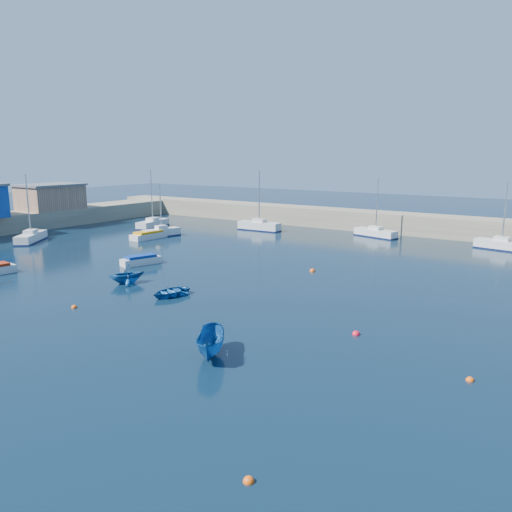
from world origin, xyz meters
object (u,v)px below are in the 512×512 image
Objects in this scene: sailboat_6 at (376,233)px; sailboat_3 at (161,232)px; dinghy_center at (170,292)px; sailboat_7 at (502,245)px; motorboat_1 at (141,260)px; sailboat_5 at (259,226)px; dinghy_left at (126,274)px; sailboat_4 at (153,223)px; sailboat_2 at (31,237)px; motorboat_2 at (149,235)px; dinghy_right at (211,344)px; brick_shed_a at (51,198)px.

sailboat_3 is at bearing 138.94° from sailboat_6.
sailboat_6 is 34.54m from dinghy_center.
motorboat_1 is at bearing 146.10° from sailboat_7.
sailboat_5 reaches higher than dinghy_left.
sailboat_2 is at bearing -114.27° from sailboat_4.
sailboat_5 reaches higher than sailboat_6.
motorboat_2 reaches higher than motorboat_1.
motorboat_2 is at bearing 6.34° from sailboat_2.
motorboat_2 is at bearing 142.21° from sailboat_6.
dinghy_left is (24.64, -7.01, 0.19)m from sailboat_2.
sailboat_4 is 10.11m from motorboat_2.
sailboat_4 is at bearing 155.83° from sailboat_3.
dinghy_right reaches higher than motorboat_1.
sailboat_5 reaches higher than sailboat_3.
motorboat_1 is at bearing -60.47° from sailboat_4.
brick_shed_a is at bearing -177.83° from motorboat_2.
motorboat_1 is 14.98m from motorboat_2.
dinghy_center is at bearing -15.36° from motorboat_1.
motorboat_1 is at bearing 171.11° from sailboat_6.
sailboat_2 is 1.08× the size of sailboat_7.
sailboat_3 is at bearing 4.89° from brick_shed_a.
sailboat_6 is 42.10m from dinghy_right.
dinghy_left is at bearing 156.11° from sailboat_7.
motorboat_2 is at bearing -0.94° from brick_shed_a.
sailboat_4 is 1.00× the size of sailboat_5.
motorboat_1 is 7.06m from dinghy_left.
dinghy_center is (-2.74, -34.43, -0.23)m from sailboat_6.
sailboat_2 is at bearing -171.25° from dinghy_left.
dinghy_right is (6.95, -41.52, 0.16)m from sailboat_6.
dinghy_center is at bearing -169.25° from sailboat_6.
sailboat_4 is at bearing 156.47° from dinghy_left.
sailboat_7 reaches higher than motorboat_2.
dinghy_center is (-17.41, -33.81, -0.27)m from sailboat_7.
sailboat_7 is at bearing 72.34° from dinghy_center.
sailboat_6 is at bearing 67.16° from dinghy_right.
sailboat_7 is at bearing 34.38° from sailboat_3.
sailboat_5 is 2.24× the size of dinghy_right.
brick_shed_a is at bearing -165.66° from sailboat_4.
sailboat_3 is 0.82× the size of sailboat_5.
motorboat_2 is (-10.28, 10.89, 0.03)m from motorboat_1.
dinghy_left is 17.16m from dinghy_right.
dinghy_center is at bearing -55.94° from sailboat_4.
sailboat_2 is at bearing -118.33° from sailboat_3.
sailboat_5 is (7.32, 11.49, 0.07)m from sailboat_3.
motorboat_2 is (-0.17, -2.08, -0.11)m from sailboat_3.
sailboat_2 is 2.75× the size of dinghy_left.
motorboat_1 is at bearing -38.92° from sailboat_3.
sailboat_3 is 1.39× the size of motorboat_2.
sailboat_5 is 33.30m from dinghy_center.
sailboat_3 reaches higher than motorboat_1.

